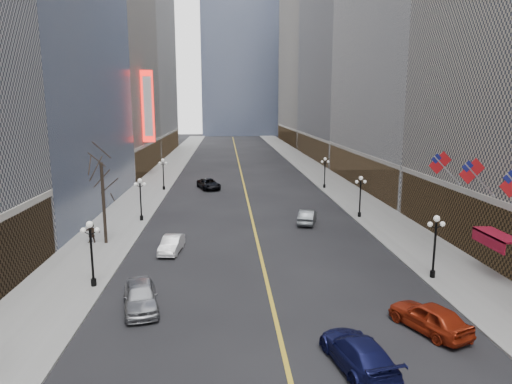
{
  "coord_description": "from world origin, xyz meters",
  "views": [
    {
      "loc": [
        -2.76,
        0.19,
        12.16
      ],
      "look_at": [
        -1.28,
        22.47,
        7.92
      ],
      "focal_mm": 32.0,
      "sensor_mm": 36.0,
      "label": 1
    }
  ],
  "objects": [
    {
      "name": "bldg_east_d",
      "position": [
        29.9,
        149.0,
        31.17
      ],
      "size": [
        26.6,
        46.6,
        62.8
      ],
      "color": "#AEA390",
      "rests_on": "ground"
    },
    {
      "name": "sidewalk_east",
      "position": [
        14.0,
        70.0,
        0.07
      ],
      "size": [
        6.0,
        230.0,
        0.15
      ],
      "primitive_type": "cube",
      "color": "gray",
      "rests_on": "ground"
    },
    {
      "name": "flag_4",
      "position": [
        15.31,
        32.0,
        7.29
      ],
      "size": [
        2.87,
        0.12,
        2.87
      ],
      "color": "#B2B2B7",
      "rests_on": "ground"
    },
    {
      "name": "lane_line",
      "position": [
        0.0,
        80.0,
        0.01
      ],
      "size": [
        0.25,
        200.0,
        0.02
      ],
      "primitive_type": "cube",
      "color": "gold",
      "rests_on": "ground"
    },
    {
      "name": "car_sb_near",
      "position": [
        3.32,
        19.42,
        0.77
      ],
      "size": [
        3.14,
        5.64,
        1.55
      ],
      "primitive_type": "imported",
      "rotation": [
        0.0,
        0.0,
        3.33
      ],
      "color": "#131648",
      "rests_on": "ground"
    },
    {
      "name": "flag_5",
      "position": [
        15.31,
        37.0,
        7.29
      ],
      "size": [
        2.87,
        0.12,
        2.87
      ],
      "color": "#B2B2B7",
      "rests_on": "ground"
    },
    {
      "name": "car_sb_far",
      "position": [
        5.66,
        46.03,
        0.75
      ],
      "size": [
        2.79,
        4.79,
        1.49
      ],
      "primitive_type": "imported",
      "rotation": [
        0.0,
        0.0,
        2.86
      ],
      "color": "#52565A",
      "rests_on": "ground"
    },
    {
      "name": "car_nb_mid",
      "position": [
        -7.4,
        37.38,
        0.69
      ],
      "size": [
        1.94,
        4.34,
        1.38
      ],
      "primitive_type": "imported",
      "rotation": [
        0.0,
        0.0,
        -0.12
      ],
      "color": "silver",
      "rests_on": "ground"
    },
    {
      "name": "streetlamp_east_2",
      "position": [
        11.8,
        48.0,
        2.9
      ],
      "size": [
        1.26,
        0.44,
        4.52
      ],
      "color": "black",
      "rests_on": "sidewalk_east"
    },
    {
      "name": "bldg_east_c",
      "position": [
        29.88,
        106.0,
        24.18
      ],
      "size": [
        26.6,
        40.6,
        48.8
      ],
      "color": "gray",
      "rests_on": "ground"
    },
    {
      "name": "bldg_west_d",
      "position": [
        -29.92,
        121.0,
        36.17
      ],
      "size": [
        26.6,
        38.6,
        72.8
      ],
      "color": "silver",
      "rests_on": "ground"
    },
    {
      "name": "streetlamp_east_1",
      "position": [
        11.8,
        30.0,
        2.9
      ],
      "size": [
        1.26,
        0.44,
        4.52
      ],
      "color": "black",
      "rests_on": "sidewalk_east"
    },
    {
      "name": "ped_west_far",
      "position": [
        -14.8,
        40.23,
        1.07
      ],
      "size": [
        1.74,
        0.61,
        1.84
      ],
      "primitive_type": "imported",
      "rotation": [
        0.0,
        0.0,
        -0.07
      ],
      "color": "#30231A",
      "rests_on": "sidewalk_west"
    },
    {
      "name": "awning_c",
      "position": [
        16.11,
        30.0,
        3.08
      ],
      "size": [
        1.4,
        4.0,
        0.93
      ],
      "color": "maroon",
      "rests_on": "ground"
    },
    {
      "name": "theatre_marquee",
      "position": [
        -15.88,
        80.0,
        12.0
      ],
      "size": [
        2.0,
        0.55,
        12.0
      ],
      "color": "red",
      "rests_on": "ground"
    },
    {
      "name": "streetlamp_west_3",
      "position": [
        -11.8,
        66.0,
        2.9
      ],
      "size": [
        1.26,
        0.44,
        4.52
      ],
      "color": "black",
      "rests_on": "sidewalk_west"
    },
    {
      "name": "car_nb_near",
      "position": [
        -8.02,
        26.48,
        0.84
      ],
      "size": [
        3.03,
        5.27,
        1.69
      ],
      "primitive_type": "imported",
      "rotation": [
        0.0,
        0.0,
        0.22
      ],
      "color": "#96989D",
      "rests_on": "ground"
    },
    {
      "name": "car_nb_far",
      "position": [
        -5.33,
        66.89,
        0.77
      ],
      "size": [
        4.08,
        6.02,
        1.53
      ],
      "primitive_type": "imported",
      "rotation": [
        0.0,
        0.0,
        0.31
      ],
      "color": "black",
      "rests_on": "ground"
    },
    {
      "name": "streetlamp_west_1",
      "position": [
        -11.8,
        30.0,
        2.9
      ],
      "size": [
        1.26,
        0.44,
        4.52
      ],
      "color": "black",
      "rests_on": "sidewalk_west"
    },
    {
      "name": "sidewalk_west",
      "position": [
        -14.0,
        70.0,
        0.07
      ],
      "size": [
        6.0,
        230.0,
        0.15
      ],
      "primitive_type": "cube",
      "color": "gray",
      "rests_on": "ground"
    },
    {
      "name": "tree_west_far",
      "position": [
        -13.5,
        40.0,
        6.24
      ],
      "size": [
        3.6,
        3.6,
        7.92
      ],
      "color": "#2D231C",
      "rests_on": "sidewalk_west"
    },
    {
      "name": "streetlamp_east_3",
      "position": [
        11.8,
        66.0,
        2.9
      ],
      "size": [
        1.26,
        0.44,
        4.52
      ],
      "color": "black",
      "rests_on": "sidewalk_east"
    },
    {
      "name": "bldg_west_c",
      "position": [
        -29.88,
        87.0,
        25.19
      ],
      "size": [
        26.6,
        30.6,
        50.8
      ],
      "color": "#AEA390",
      "rests_on": "ground"
    },
    {
      "name": "car_sb_mid",
      "position": [
        8.22,
        22.66,
        0.81
      ],
      "size": [
        3.71,
        5.15,
        1.63
      ],
      "primitive_type": "imported",
      "rotation": [
        0.0,
        0.0,
        3.56
      ],
      "color": "#9B2810",
      "rests_on": "ground"
    },
    {
      "name": "streetlamp_west_2",
      "position": [
        -11.8,
        48.0,
        2.9
      ],
      "size": [
        1.26,
        0.44,
        4.52
      ],
      "color": "black",
      "rests_on": "sidewalk_west"
    }
  ]
}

